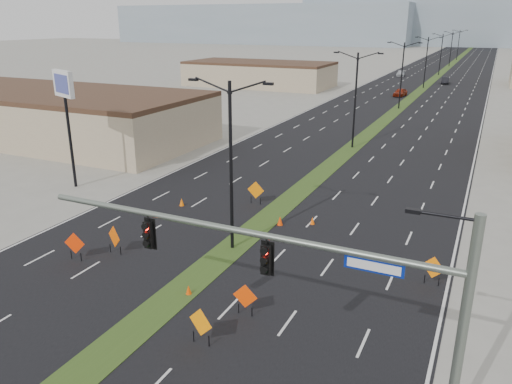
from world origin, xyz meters
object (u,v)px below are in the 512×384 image
at_px(cone_1, 312,221).
at_px(cone_2, 280,221).
at_px(car_far, 401,74).
at_px(cone_0, 189,290).
at_px(streetlight_6, 458,44).
at_px(car_left, 400,92).
at_px(construction_sign_4, 245,297).
at_px(streetlight_4, 441,53).
at_px(car_mid, 445,81).
at_px(streetlight_3, 426,61).
at_px(construction_sign_5, 433,268).
at_px(construction_sign_0, 75,244).
at_px(pole_sign_west, 64,93).
at_px(construction_sign_3, 201,324).
at_px(streetlight_1, 355,97).
at_px(streetlight_5, 451,48).
at_px(signal_mast, 317,281).
at_px(cone_3, 182,202).
at_px(streetlight_2, 402,73).
at_px(construction_sign_1, 114,238).
at_px(construction_sign_2, 256,191).
at_px(streetlight_0, 231,162).

distance_m(cone_1, cone_2, 2.21).
relative_size(car_far, cone_0, 8.55).
relative_size(streetlight_6, car_left, 2.38).
distance_m(car_far, construction_sign_4, 112.25).
bearing_deg(streetlight_4, car_mid, -79.98).
relative_size(streetlight_3, streetlight_6, 1.00).
bearing_deg(cone_2, construction_sign_5, -21.52).
distance_m(construction_sign_0, pole_sign_west, 15.80).
distance_m(streetlight_6, car_far, 63.34).
bearing_deg(construction_sign_3, cone_0, 144.01).
distance_m(construction_sign_0, construction_sign_4, 11.36).
distance_m(streetlight_1, construction_sign_5, 30.16).
distance_m(streetlight_6, car_left, 98.27).
height_order(car_left, pole_sign_west, pole_sign_west).
relative_size(streetlight_5, construction_sign_3, 5.76).
relative_size(signal_mast, cone_1, 30.30).
height_order(cone_1, cone_3, cone_3).
relative_size(streetlight_2, construction_sign_1, 5.65).
distance_m(streetlight_2, construction_sign_0, 61.87).
height_order(streetlight_4, cone_2, streetlight_4).
bearing_deg(cone_1, streetlight_1, 98.08).
bearing_deg(pole_sign_west, streetlight_1, 75.48).
xyz_separation_m(streetlight_5, construction_sign_2, (-2.00, -132.42, -4.37)).
distance_m(cone_0, pole_sign_west, 22.19).
xyz_separation_m(car_far, construction_sign_3, (11.55, -114.39, 0.37)).
height_order(streetlight_1, construction_sign_5, streetlight_1).
relative_size(car_left, cone_0, 7.93).
distance_m(streetlight_3, cone_1, 78.62).
height_order(streetlight_3, pole_sign_west, streetlight_3).
distance_m(streetlight_3, pole_sign_west, 80.94).
xyz_separation_m(construction_sign_0, construction_sign_4, (11.33, -0.93, -0.07)).
xyz_separation_m(construction_sign_2, cone_0, (2.56, -13.36, -0.78)).
distance_m(streetlight_0, streetlight_6, 168.00).
relative_size(streetlight_0, construction_sign_1, 5.65).
xyz_separation_m(construction_sign_1, cone_1, (9.05, 9.27, -0.78)).
bearing_deg(signal_mast, construction_sign_3, 169.31).
height_order(car_mid, cone_3, car_mid).
distance_m(car_left, construction_sign_4, 76.31).
bearing_deg(streetlight_1, car_mid, 87.15).
bearing_deg(construction_sign_4, cone_3, 129.06).
distance_m(streetlight_2, streetlight_4, 56.00).
height_order(streetlight_2, construction_sign_5, streetlight_2).
height_order(streetlight_5, cone_0, streetlight_5).
distance_m(streetlight_2, streetlight_6, 112.00).
height_order(construction_sign_0, construction_sign_1, construction_sign_1).
bearing_deg(construction_sign_4, construction_sign_3, -109.17).
bearing_deg(car_mid, construction_sign_1, -99.73).
bearing_deg(cone_1, construction_sign_0, -134.16).
distance_m(construction_sign_2, cone_3, 5.59).
height_order(construction_sign_5, cone_2, construction_sign_5).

